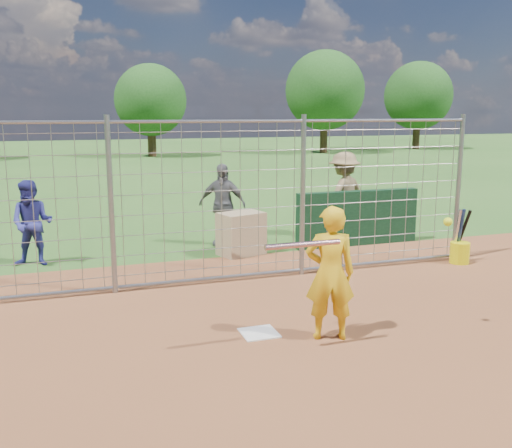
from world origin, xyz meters
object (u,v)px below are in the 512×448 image
object	(u,v)px
bystander_a	(32,223)
bystander_b	(222,205)
bucket_with_bats	(460,250)
bystander_c	(344,195)
batter	(330,273)
equipment_bin	(241,234)

from	to	relation	value
bystander_a	bystander_b	xyz separation A→B (m)	(3.52, 0.46, 0.07)
bucket_with_bats	bystander_c	bearing A→B (deg)	108.85
bystander_c	bucket_with_bats	distance (m)	2.91
batter	bystander_a	xyz separation A→B (m)	(-3.43, 4.61, -0.05)
bystander_b	bucket_with_bats	bearing A→B (deg)	-4.62
equipment_bin	bucket_with_bats	bearing A→B (deg)	-44.90
bystander_a	equipment_bin	size ratio (longest dim) A/B	1.87
bystander_b	bucket_with_bats	size ratio (longest dim) A/B	1.68
batter	bystander_b	world-z (taller)	bystander_b
bucket_with_bats	bystander_a	bearing A→B (deg)	162.32
bystander_a	bucket_with_bats	size ratio (longest dim) A/B	1.54
batter	equipment_bin	bearing A→B (deg)	-75.83
bystander_a	bystander_b	size ratio (longest dim) A/B	0.91
bystander_c	bystander_b	bearing A→B (deg)	-24.54
equipment_bin	bystander_b	bearing A→B (deg)	80.69
bystander_a	bucket_with_bats	xyz separation A→B (m)	(7.11, -2.27, -0.50)
bucket_with_bats	equipment_bin	bearing A→B (deg)	152.07
bucket_with_bats	batter	bearing A→B (deg)	-147.58
batter	bystander_c	bearing A→B (deg)	-101.73
batter	bystander_a	bearing A→B (deg)	-36.23
bystander_c	equipment_bin	world-z (taller)	bystander_c
bystander_a	bucket_with_bats	bearing A→B (deg)	-1.54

